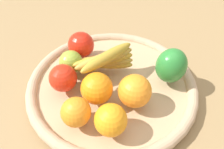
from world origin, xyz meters
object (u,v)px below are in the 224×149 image
Objects in this scene: apple_2 at (81,45)px; orange_3 at (76,112)px; orange_0 at (135,91)px; orange_2 at (97,88)px; bell_pepper at (171,66)px; apple_1 at (71,62)px; apple_0 at (63,78)px; orange_1 at (111,120)px; banana_bunch at (104,60)px.

apple_2 is 0.24m from orange_3.
orange_0 reaches higher than orange_3.
orange_3 is at bearing -124.87° from orange_2.
apple_1 is at bearing 142.01° from bell_pepper.
orange_0 is 0.19m from apple_0.
orange_3 is 0.94× the size of orange_1.
orange_3 is 0.08m from orange_1.
bell_pepper reaches higher than orange_2.
orange_0 is 0.13m from bell_pepper.
orange_2 is 0.08m from orange_3.
apple_0 is at bearing -150.62° from banana_bunch.
orange_2 is at bearing -24.99° from apple_0.
apple_1 is 0.79× the size of orange_0.
apple_1 is 0.90× the size of apple_0.
bell_pepper is (0.10, 0.08, 0.01)m from orange_0.
bell_pepper is (0.25, -0.11, 0.01)m from apple_2.
apple_1 is 0.09m from banana_bunch.
orange_1 is at bearing -61.17° from apple_1.
apple_2 is 0.80× the size of bell_pepper.
orange_2 is 1.09× the size of orange_1.
apple_2 is 0.98× the size of orange_2.
apple_0 is (-0.18, 0.05, -0.00)m from orange_0.
apple_2 is (-0.07, 0.08, -0.00)m from banana_bunch.
banana_bunch is at bearing 80.12° from orange_2.
bell_pepper is 0.23m from orange_1.
banana_bunch reaches higher than apple_2.
bell_pepper is at bearing -11.26° from banana_bunch.
bell_pepper reaches higher than orange_1.
orange_2 is at bearing 173.03° from orange_0.
orange_0 is at bearing -52.57° from apple_2.
banana_bunch reaches higher than orange_1.
apple_2 is at bearing 132.52° from banana_bunch.
orange_0 reaches higher than apple_1.
banana_bunch is at bearing -4.50° from apple_1.
bell_pepper is (0.27, -0.04, 0.02)m from apple_1.
orange_2 is 0.81× the size of bell_pepper.
bell_pepper reaches higher than apple_2.
orange_3 is (-0.14, -0.05, -0.01)m from orange_0.
apple_0 is (-0.01, -0.07, 0.00)m from apple_1.
orange_0 is at bearing -16.22° from apple_0.
banana_bunch is 1.77× the size of bell_pepper.
orange_3 is 0.70× the size of bell_pepper.
bell_pepper is (0.20, 0.07, 0.01)m from orange_2.
orange_0 is 0.09m from orange_2.
apple_2 is at bearing 126.75° from bell_pepper.
apple_1 is at bearing 125.11° from orange_2.
orange_0 is 0.83× the size of bell_pepper.
orange_3 is (-0.06, -0.17, -0.01)m from banana_bunch.
orange_0 reaches higher than apple_0.
banana_bunch is 0.10m from apple_2.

